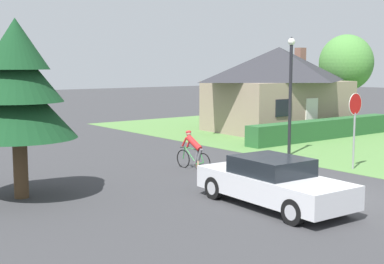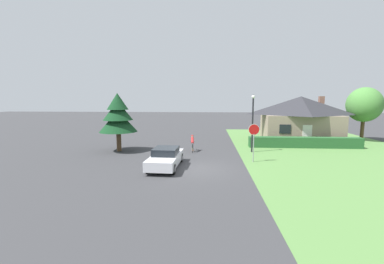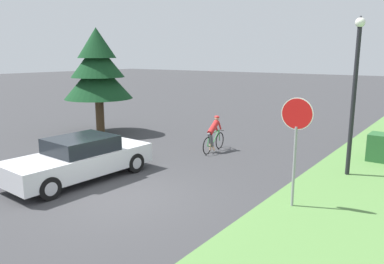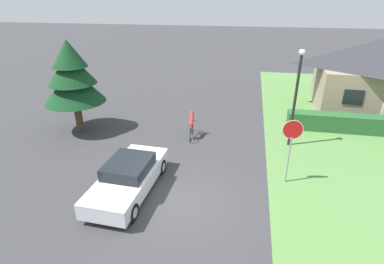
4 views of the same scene
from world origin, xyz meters
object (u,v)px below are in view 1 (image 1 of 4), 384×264
Objects in this scene: cottage_house at (278,87)px; cyclist at (193,151)px; street_lamp at (291,85)px; conifer_tall_near at (17,88)px; sedan_left_lane at (273,182)px; deciduous_tree_right at (346,63)px; stop_sign at (355,115)px.

cottage_house is 13.10m from cyclist.
cyclist is at bearing -179.80° from street_lamp.
cottage_house is at bearing 20.84° from conifer_tall_near.
street_lamp reaches higher than sedan_left_lane.
street_lamp is (5.12, 0.02, 2.24)m from cyclist.
conifer_tall_near is 25.48m from deciduous_tree_right.
sedan_left_lane is 23.15m from deciduous_tree_right.
conifer_tall_near reaches higher than cottage_house.
conifer_tall_near is (-5.00, 5.02, 2.49)m from sedan_left_lane.
conifer_tall_near is (-17.71, -6.74, 0.63)m from cottage_house.
deciduous_tree_right is (12.89, 6.76, 0.99)m from street_lamp.
deciduous_tree_right is at bearing 16.13° from conifer_tall_near.
conifer_tall_near is at bearing -156.33° from cottage_house.
street_lamp is at bearing -48.33° from sedan_left_lane.
sedan_left_lane is at bearing 159.34° from cyclist.
conifer_tall_near is 0.87× the size of deciduous_tree_right.
cottage_house reaches higher than stop_sign.
sedan_left_lane is 6.51m from stop_sign.
cottage_house is at bearing 46.31° from street_lamp.
cyclist is (-11.26, -6.44, -1.81)m from cottage_house.
street_lamp is at bearing -152.34° from deciduous_tree_right.
stop_sign is at bearing -70.79° from sedan_left_lane.
deciduous_tree_right is (18.02, 6.78, 3.23)m from cyclist.
cottage_house reaches higher than cyclist.
sedan_left_lane is at bearing 13.55° from stop_sign.
deciduous_tree_right reaches higher than cottage_house.
sedan_left_lane is at bearing -134.38° from cottage_house.
deciduous_tree_right reaches higher than sedan_left_lane.
cottage_house reaches higher than sedan_left_lane.
stop_sign is at bearing -142.44° from deciduous_tree_right.
deciduous_tree_right is at bearing -55.56° from sedan_left_lane.
cottage_house is 1.71× the size of street_lamp.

